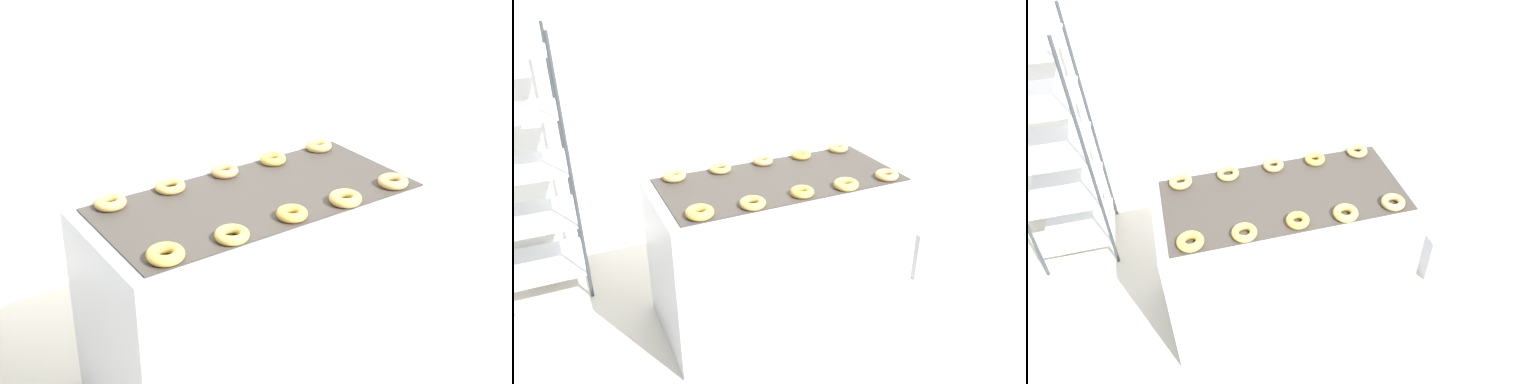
# 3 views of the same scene
# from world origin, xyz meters

# --- Properties ---
(ground_plane) EXTENTS (14.00, 14.00, 0.00)m
(ground_plane) POSITION_xyz_m (0.00, 0.00, 0.00)
(ground_plane) COLOR beige
(wall_back) EXTENTS (8.00, 0.05, 2.80)m
(wall_back) POSITION_xyz_m (0.00, 2.12, 1.40)
(wall_back) COLOR white
(wall_back) RESTS_ON ground_plane
(fryer_machine) EXTENTS (1.54, 0.75, 0.94)m
(fryer_machine) POSITION_xyz_m (0.00, 0.62, 0.47)
(fryer_machine) COLOR #A8AAB2
(fryer_machine) RESTS_ON ground_plane
(baking_rack_cart) EXTENTS (0.53, 0.59, 1.78)m
(baking_rack_cart) POSITION_xyz_m (-1.38, 1.57, 0.91)
(baking_rack_cart) COLOR #33383D
(baking_rack_cart) RESTS_ON ground_plane
(glaze_bin) EXTENTS (0.30, 0.39, 0.37)m
(glaze_bin) POSITION_xyz_m (1.18, 0.67, 0.18)
(glaze_bin) COLOR #A8AAB2
(glaze_bin) RESTS_ON ground_plane
(donut_near_leftmost) EXTENTS (0.15, 0.15, 0.05)m
(donut_near_leftmost) POSITION_xyz_m (-0.59, 0.36, 0.97)
(donut_near_leftmost) COLOR gold
(donut_near_leftmost) RESTS_ON fryer_machine
(donut_near_left) EXTENTS (0.14, 0.14, 0.04)m
(donut_near_left) POSITION_xyz_m (-0.30, 0.35, 0.96)
(donut_near_left) COLOR gold
(donut_near_left) RESTS_ON fryer_machine
(donut_near_center) EXTENTS (0.13, 0.13, 0.04)m
(donut_near_center) POSITION_xyz_m (0.01, 0.37, 0.96)
(donut_near_center) COLOR gold
(donut_near_center) RESTS_ON fryer_machine
(donut_near_right) EXTENTS (0.14, 0.14, 0.04)m
(donut_near_right) POSITION_xyz_m (0.28, 0.35, 0.96)
(donut_near_right) COLOR gold
(donut_near_right) RESTS_ON fryer_machine
(donut_near_rightmost) EXTENTS (0.14, 0.14, 0.04)m
(donut_near_rightmost) POSITION_xyz_m (0.58, 0.36, 0.96)
(donut_near_rightmost) COLOR tan
(donut_near_rightmost) RESTS_ON fryer_machine
(donut_far_leftmost) EXTENTS (0.14, 0.14, 0.04)m
(donut_far_leftmost) POSITION_xyz_m (-0.58, 0.89, 0.96)
(donut_far_leftmost) COLOR tan
(donut_far_leftmost) RESTS_ON fryer_machine
(donut_far_left) EXTENTS (0.14, 0.14, 0.04)m
(donut_far_left) POSITION_xyz_m (-0.29, 0.89, 0.96)
(donut_far_left) COLOR gold
(donut_far_left) RESTS_ON fryer_machine
(donut_far_center) EXTENTS (0.13, 0.13, 0.04)m
(donut_far_center) POSITION_xyz_m (0.01, 0.90, 0.96)
(donut_far_center) COLOR tan
(donut_far_center) RESTS_ON fryer_machine
(donut_far_right) EXTENTS (0.13, 0.13, 0.04)m
(donut_far_right) POSITION_xyz_m (0.28, 0.89, 0.96)
(donut_far_right) COLOR gold
(donut_far_right) RESTS_ON fryer_machine
(donut_far_rightmost) EXTENTS (0.14, 0.14, 0.04)m
(donut_far_rightmost) POSITION_xyz_m (0.58, 0.90, 0.96)
(donut_far_rightmost) COLOR tan
(donut_far_rightmost) RESTS_ON fryer_machine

